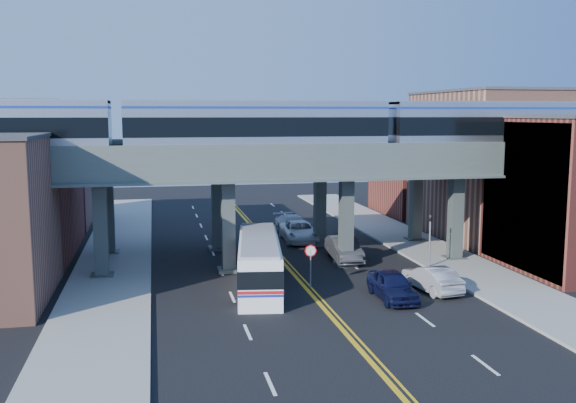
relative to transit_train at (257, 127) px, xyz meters
The scene contains 20 objects.
ground 12.55m from the transit_train, 75.53° to the right, with size 120.00×120.00×0.00m, color black.
sidewalk_west 13.44m from the transit_train, 168.03° to the left, with size 5.00×70.00×0.16m, color gray.
sidewalk_east 16.60m from the transit_train, ahead, with size 5.00×70.00×0.16m, color gray.
building_west_b 18.70m from the transit_train, 154.05° to the left, with size 8.00×14.00×11.00m, color maroon.
building_west_c 27.22m from the transit_train, 128.05° to the left, with size 8.00×10.00×8.00m, color #955F4D.
building_east_a 21.42m from the transit_train, 11.01° to the right, with size 8.00×10.00×10.00m, color maroon.
building_east_b 22.33m from the transit_train, 21.26° to the left, with size 8.00×14.00×12.00m, color #955F4D.
building_east_c 29.80m from the transit_train, 45.60° to the left, with size 8.00×10.00×9.00m, color maroon.
mural_panel 17.72m from the transit_train, 13.54° to the right, with size 0.10×9.50×9.50m, color teal.
elevated_viaduct_near 3.62m from the transit_train, ahead, with size 52.00×3.60×7.40m.
elevated_viaduct_far 7.88m from the transit_train, 73.57° to the left, with size 52.00×3.60×7.40m.
transit_train is the anchor object (origin of this frame).
stop_sign 9.47m from the transit_train, 64.69° to the right, with size 0.76×0.09×2.63m.
traffic_signal 13.49m from the transit_train, 10.07° to the right, with size 0.15×0.18×4.10m.
transit_bus 8.97m from the transit_train, 98.04° to the right, with size 4.00×11.15×2.81m.
car_lane_a 13.49m from the transit_train, 52.79° to the right, with size 1.88×4.67×1.59m, color black.
car_lane_b 10.81m from the transit_train, 12.74° to the left, with size 1.78×5.11×1.68m, color #343437.
car_lane_c 13.36m from the transit_train, 61.41° to the left, with size 2.66×5.77×1.60m, color white.
car_lane_d 15.19m from the transit_train, 66.81° to the left, with size 2.33×5.74×1.66m, color #A6A6AA.
car_parked_curb 14.48m from the transit_train, 38.06° to the right, with size 1.59×4.55×1.50m, color #9B9B9F.
Camera 1 is at (-8.64, -33.01, 10.24)m, focal length 40.00 mm.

